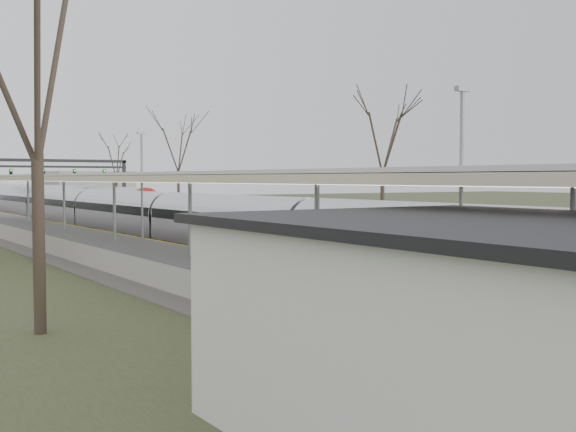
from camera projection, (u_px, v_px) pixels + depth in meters
name	position (u px, v px, depth m)	size (l,w,h in m)	color
track_bed	(137.00, 228.00, 55.91)	(24.00, 160.00, 0.22)	#474442
platform	(91.00, 246.00, 36.17)	(3.50, 69.00, 1.00)	#9E9B93
canopy	(122.00, 177.00, 32.22)	(4.10, 50.00, 3.11)	slate
station_building	(543.00, 350.00, 9.60)	(6.00, 9.00, 3.20)	silver
signal_gantry	(36.00, 169.00, 80.69)	(21.00, 0.59, 6.08)	black
tree_west_near	(35.00, 38.00, 17.40)	(5.00, 5.00, 10.30)	#2D231C
tree_east_far	(383.00, 131.00, 52.21)	(5.00, 5.00, 10.30)	#2D231C
train_near	(127.00, 213.00, 50.00)	(2.62, 75.21, 3.05)	#A1A4AB
train_far	(39.00, 196.00, 96.23)	(2.62, 75.21, 3.05)	#A1A4AB
passenger	(336.00, 253.00, 19.00)	(0.67, 0.44, 1.83)	#314F60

